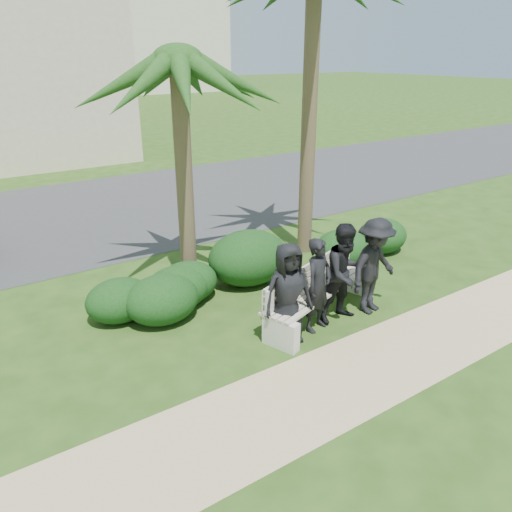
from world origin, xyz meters
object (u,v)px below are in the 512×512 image
object	(u,v)px
man_a	(288,293)
man_c	(345,273)
palm_left	(178,63)
man_b	(318,285)
man_d	(374,266)
park_bench	(321,294)

from	to	relation	value
man_a	man_c	size ratio (longest dim) A/B	0.95
palm_left	man_b	bearing A→B (deg)	-74.26
palm_left	man_d	bearing A→B (deg)	-56.28
man_c	man_d	xyz separation A→B (m)	(0.61, -0.08, 0.00)
park_bench	man_c	xyz separation A→B (m)	(0.25, -0.30, 0.44)
park_bench	palm_left	bearing A→B (deg)	95.84
man_a	man_c	world-z (taller)	man_c
man_d	palm_left	bearing A→B (deg)	113.43
park_bench	palm_left	xyz separation A→B (m)	(-1.17, 2.66, 3.69)
man_d	palm_left	world-z (taller)	palm_left
park_bench	man_b	xyz separation A→B (m)	(-0.34, -0.30, 0.38)
park_bench	man_c	distance (m)	0.59
man_d	palm_left	xyz separation A→B (m)	(-2.03, 3.04, 3.24)
park_bench	palm_left	world-z (taller)	palm_left
park_bench	man_d	size ratio (longest dim) A/B	1.63
man_c	man_b	bearing A→B (deg)	-177.90
man_c	park_bench	bearing A→B (deg)	132.28
man_a	palm_left	xyz separation A→B (m)	(-0.22, 2.95, 3.28)
park_bench	man_a	xyz separation A→B (m)	(-0.95, -0.29, 0.40)
man_d	man_b	bearing A→B (deg)	165.99
park_bench	man_a	world-z (taller)	man_a
man_b	man_d	bearing A→B (deg)	-19.93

